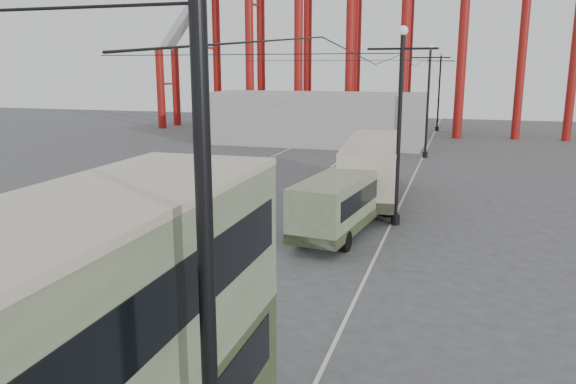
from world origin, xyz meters
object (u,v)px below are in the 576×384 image
(single_decker_green, at_px, (348,197))
(single_decker_cream, at_px, (371,167))
(lamp_post_near, at_px, (198,26))
(pedestrian, at_px, (158,281))

(single_decker_green, distance_m, single_decker_cream, 6.20)
(lamp_post_near, height_order, single_decker_cream, lamp_post_near)
(lamp_post_near, bearing_deg, single_decker_green, 96.03)
(single_decker_green, bearing_deg, lamp_post_near, -76.91)
(single_decker_green, bearing_deg, pedestrian, -102.22)
(lamp_post_near, distance_m, pedestrian, 12.55)
(lamp_post_near, height_order, pedestrian, lamp_post_near)
(single_decker_green, relative_size, pedestrian, 4.99)
(lamp_post_near, distance_m, single_decker_cream, 26.52)
(pedestrian, bearing_deg, single_decker_green, -112.19)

